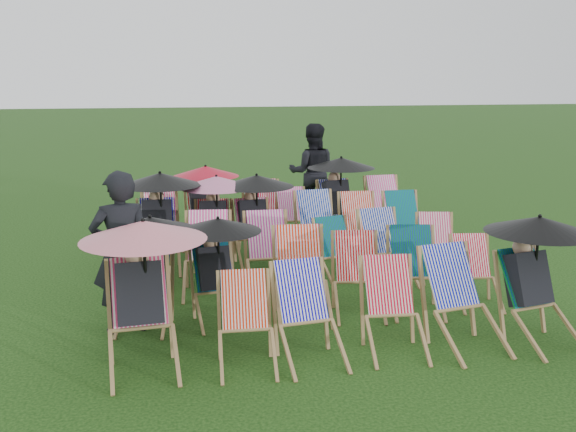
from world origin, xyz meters
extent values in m
plane|color=black|center=(0.00, 0.00, 0.00)|extent=(100.00, 100.00, 0.00)
cube|color=#E22D64|center=(-2.10, -1.90, 0.70)|extent=(0.56, 0.43, 0.63)
cube|color=black|center=(-2.09, -1.95, 0.70)|extent=(0.47, 0.49, 0.66)
sphere|color=tan|center=(-2.10, -1.84, 1.04)|extent=(0.23, 0.23, 0.23)
cylinder|color=black|center=(-2.03, -1.99, 0.99)|extent=(0.03, 0.03, 0.77)
cone|color=#DE717F|center=(-2.03, -1.99, 1.34)|extent=(1.21, 1.21, 0.19)
cube|color=red|center=(-1.08, -2.03, 0.60)|extent=(0.47, 0.35, 0.54)
cube|color=#0F08B0|center=(-0.49, -2.00, 0.64)|extent=(0.52, 0.41, 0.58)
cube|color=red|center=(0.45, -1.96, 0.63)|extent=(0.50, 0.39, 0.57)
cube|color=#080FB0|center=(1.14, -1.97, 0.69)|extent=(0.58, 0.47, 0.62)
cube|color=#0A6F2B|center=(1.95, -2.05, 0.65)|extent=(0.55, 0.45, 0.58)
cube|color=black|center=(1.96, -2.10, 0.65)|extent=(0.48, 0.50, 0.61)
sphere|color=tan|center=(1.94, -2.00, 0.97)|extent=(0.21, 0.21, 0.21)
cylinder|color=black|center=(2.03, -2.12, 0.92)|extent=(0.03, 0.03, 0.72)
cone|color=black|center=(2.03, -2.12, 1.25)|extent=(1.12, 1.12, 0.17)
cube|color=#0A6B44|center=(-2.03, -0.82, 0.60)|extent=(0.51, 0.42, 0.54)
cube|color=black|center=(-2.04, -0.87, 0.60)|extent=(0.45, 0.46, 0.57)
sphere|color=tan|center=(-2.02, -0.77, 0.90)|extent=(0.20, 0.20, 0.20)
cylinder|color=black|center=(-1.99, -0.91, 0.85)|extent=(0.03, 0.03, 0.66)
cone|color=black|center=(-1.99, -0.91, 1.15)|extent=(1.04, 1.04, 0.16)
cube|color=#096733|center=(-1.30, -0.82, 0.58)|extent=(0.47, 0.38, 0.52)
cube|color=black|center=(-1.29, -0.87, 0.58)|extent=(0.41, 0.42, 0.54)
sphere|color=tan|center=(-1.30, -0.78, 0.86)|extent=(0.19, 0.19, 0.19)
cylinder|color=black|center=(-1.23, -0.90, 0.82)|extent=(0.03, 0.03, 0.63)
cone|color=black|center=(-1.23, -0.90, 1.11)|extent=(1.00, 1.00, 0.15)
cube|color=red|center=(-0.26, -0.80, 0.69)|extent=(0.55, 0.43, 0.62)
cube|color=red|center=(0.43, -0.85, 0.63)|extent=(0.52, 0.42, 0.57)
cube|color=#096428|center=(1.14, -0.87, 0.66)|extent=(0.56, 0.45, 0.60)
cube|color=red|center=(1.93, -0.87, 0.56)|extent=(0.46, 0.37, 0.51)
cube|color=#CB2864|center=(-2.03, 0.28, 0.61)|extent=(0.50, 0.39, 0.55)
cube|color=#FF3396|center=(-1.28, 0.27, 0.69)|extent=(0.56, 0.44, 0.62)
cube|color=#CC288D|center=(-0.49, 0.26, 0.67)|extent=(0.51, 0.38, 0.61)
cube|color=#0A6E29|center=(0.46, 0.33, 0.58)|extent=(0.49, 0.40, 0.52)
cube|color=#061890|center=(1.11, 0.24, 0.66)|extent=(0.53, 0.42, 0.59)
cube|color=#DA2B5F|center=(1.94, 0.25, 0.59)|extent=(0.51, 0.41, 0.53)
cube|color=#1108AE|center=(-1.95, 1.39, 0.68)|extent=(0.52, 0.38, 0.61)
cube|color=black|center=(-1.95, 1.34, 0.68)|extent=(0.43, 0.44, 0.64)
sphere|color=tan|center=(-1.95, 1.45, 1.02)|extent=(0.23, 0.23, 0.23)
cylinder|color=black|center=(-1.88, 1.30, 0.97)|extent=(0.03, 0.03, 0.75)
cone|color=black|center=(-1.88, 1.30, 1.31)|extent=(1.18, 1.18, 0.18)
cube|color=red|center=(-1.12, 1.48, 0.64)|extent=(0.51, 0.40, 0.58)
cube|color=black|center=(-1.12, 1.43, 0.64)|extent=(0.44, 0.45, 0.60)
sphere|color=tan|center=(-1.11, 1.53, 0.96)|extent=(0.21, 0.21, 0.21)
cylinder|color=black|center=(-1.06, 1.38, 0.91)|extent=(0.03, 0.03, 0.70)
cone|color=#CE6996|center=(-1.06, 1.38, 1.23)|extent=(1.11, 1.11, 0.17)
cube|color=#FE3296|center=(-0.54, 1.41, 0.65)|extent=(0.51, 0.39, 0.58)
cube|color=black|center=(-0.53, 1.36, 0.65)|extent=(0.43, 0.45, 0.61)
sphere|color=tan|center=(-0.54, 1.46, 0.96)|extent=(0.21, 0.21, 0.21)
cylinder|color=black|center=(-0.47, 1.32, 0.91)|extent=(0.03, 0.03, 0.71)
cone|color=black|center=(-0.47, 1.32, 1.24)|extent=(1.12, 1.12, 0.17)
cube|color=#0823A7|center=(0.48, 1.49, 0.70)|extent=(0.55, 0.42, 0.63)
cube|color=red|center=(1.17, 1.52, 0.66)|extent=(0.52, 0.40, 0.60)
cube|color=#0A7246|center=(1.91, 1.51, 0.66)|extent=(0.51, 0.38, 0.59)
cube|color=#F7316E|center=(-1.91, 2.65, 0.68)|extent=(0.54, 0.42, 0.61)
cube|color=red|center=(-1.22, 2.63, 0.64)|extent=(0.51, 0.39, 0.57)
cube|color=black|center=(-1.21, 2.58, 0.64)|extent=(0.43, 0.45, 0.60)
sphere|color=tan|center=(-1.22, 2.68, 0.95)|extent=(0.21, 0.21, 0.21)
cylinder|color=black|center=(-1.15, 2.54, 0.90)|extent=(0.03, 0.03, 0.70)
cone|color=#B90A1F|center=(-1.15, 2.54, 1.22)|extent=(1.10, 1.10, 0.17)
cube|color=red|center=(-0.23, 2.63, 0.71)|extent=(0.61, 0.49, 0.64)
cube|color=#EF2F98|center=(0.30, 2.56, 0.61)|extent=(0.46, 0.34, 0.55)
cube|color=#070F98|center=(1.12, 2.68, 0.68)|extent=(0.55, 0.43, 0.61)
cube|color=black|center=(1.12, 2.63, 0.68)|extent=(0.47, 0.48, 0.64)
sphere|color=tan|center=(1.11, 2.74, 1.01)|extent=(0.22, 0.22, 0.22)
cylinder|color=black|center=(1.19, 2.60, 0.96)|extent=(0.03, 0.03, 0.74)
cone|color=black|center=(1.19, 2.60, 1.30)|extent=(1.17, 1.17, 0.18)
cube|color=#FF3398|center=(1.99, 2.65, 0.71)|extent=(0.55, 0.42, 0.64)
imported|color=black|center=(-2.30, -1.14, 0.90)|extent=(0.73, 0.55, 1.80)
imported|color=black|center=(0.97, 3.87, 0.94)|extent=(1.05, 0.89, 1.89)
camera|label=1|loc=(-1.79, -8.05, 2.78)|focal=40.00mm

